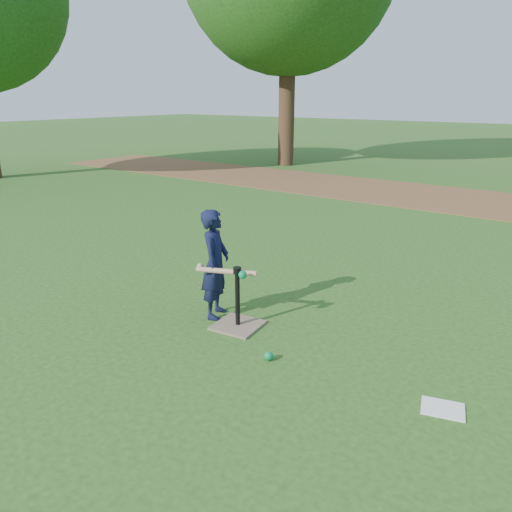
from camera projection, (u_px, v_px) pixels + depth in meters
The scene contains 7 objects.
ground at pixel (238, 317), 5.12m from camera, with size 80.00×80.00×0.00m, color #285116.
dirt_strip at pixel (453, 199), 10.85m from camera, with size 24.00×3.00×0.01m, color brown.
child at pixel (215, 264), 4.99m from camera, with size 0.41×0.27×1.12m, color black.
wiffle_ball_ground at pixel (269, 356), 4.27m from camera, with size 0.08×0.08×0.08m, color #0B8143.
clipboard at pixel (443, 409), 3.61m from camera, with size 0.30×0.23×0.01m, color white.
batting_tee at pixel (238, 316), 4.88m from camera, with size 0.48×0.48×0.61m.
swing_action at pixel (227, 272), 4.78m from camera, with size 0.62×0.29×0.09m.
Camera 1 is at (2.94, -3.64, 2.18)m, focal length 35.00 mm.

